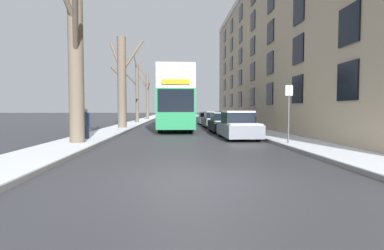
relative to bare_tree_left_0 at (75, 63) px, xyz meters
The scene contains 15 objects.
ground_plane 9.20m from the bare_tree_left_0, 53.96° to the right, with size 320.00×320.00×0.00m, color #38383D.
sidewalk_left 46.31m from the bare_tree_left_0, 90.22° to the left, with size 2.27×130.00×0.16m.
sidewalk_right 47.40m from the bare_tree_left_0, 77.65° to the left, with size 2.27×130.00×0.16m.
terrace_facade_right 20.37m from the bare_tree_left_0, 38.52° to the left, with size 9.10×38.49×13.75m.
bare_tree_left_0 is the anchor object (origin of this frame).
bare_tree_left_1 11.48m from the bare_tree_left_0, 89.63° to the left, with size 3.12×2.31×7.57m.
bare_tree_left_2 21.87m from the bare_tree_left_0, 89.97° to the left, with size 2.52×4.70×8.44m.
bare_tree_left_3 33.97m from the bare_tree_left_0, 89.76° to the left, with size 2.09×2.96×8.06m.
double_decker_bus 12.16m from the bare_tree_left_0, 68.48° to the left, with size 2.59×11.74×4.64m.
parked_car_0 8.92m from the bare_tree_left_0, 20.37° to the left, with size 1.80×4.23×1.56m.
parked_car_1 11.53m from the bare_tree_left_0, 44.86° to the left, with size 1.87×3.93×1.41m.
parked_car_2 15.70m from the bare_tree_left_0, 59.20° to the left, with size 1.70×4.11×1.45m.
parked_car_3 20.90m from the bare_tree_left_0, 67.57° to the left, with size 1.70×3.96×1.36m.
pedestrian_left_sidewalk 3.28m from the bare_tree_left_0, 93.60° to the left, with size 0.37×0.37×1.69m.
street_sign_post 9.55m from the bare_tree_left_0, ahead, with size 0.32×0.07×2.70m.
Camera 1 is at (-0.65, -6.71, 1.61)m, focal length 28.00 mm.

